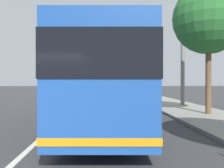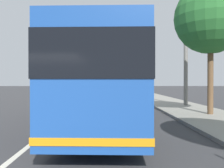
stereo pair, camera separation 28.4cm
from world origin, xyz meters
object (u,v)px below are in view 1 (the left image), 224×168
car_behind_bus (106,88)px  car_ahead_same_lane (65,91)px  car_oncoming (85,87)px  coach_bus (107,80)px  roadside_tree_mid_block (209,19)px  car_side_street (75,88)px  utility_pole (183,63)px

car_behind_bus → car_ahead_same_lane: bearing=158.7°
car_ahead_same_lane → car_behind_bus: bearing=157.0°
car_behind_bus → car_oncoming: 10.94m
coach_bus → roadside_tree_mid_block: bearing=-71.5°
car_side_street → utility_pole: bearing=21.0°
car_ahead_same_lane → car_behind_bus: size_ratio=0.99×
car_side_street → car_ahead_same_lane: bearing=-0.8°
coach_bus → utility_pole: utility_pole is taller
coach_bus → car_oncoming: coach_bus is taller
car_side_street → car_oncoming: 11.86m
car_side_street → car_oncoming: size_ratio=0.96×
car_ahead_same_lane → utility_pole: bearing=35.7°
car_ahead_same_lane → car_oncoming: (24.16, -0.70, -0.04)m
car_ahead_same_lane → car_behind_bus: car_behind_bus is taller
car_oncoming → roadside_tree_mid_block: bearing=11.3°
car_side_street → utility_pole: 27.36m
car_ahead_same_lane → utility_pole: utility_pole is taller
car_behind_bus → coach_bus: bearing=177.9°
roadside_tree_mid_block → utility_pole: bearing=-3.0°
coach_bus → car_ahead_same_lane: 19.79m
coach_bus → car_ahead_same_lane: size_ratio=2.74×
car_oncoming → coach_bus: bearing=4.0°
coach_bus → utility_pole: (6.33, -5.56, 1.29)m
car_behind_bus → roadside_tree_mid_block: 32.51m
utility_pole → car_behind_bus: bearing=10.6°
car_ahead_same_lane → car_oncoming: 24.17m
car_ahead_same_lane → car_side_street: bearing=177.7°
coach_bus → car_side_street: 31.91m
car_side_street → utility_pole: utility_pole is taller
coach_bus → car_side_street: coach_bus is taller
coach_bus → car_behind_bus: bearing=1.6°
car_ahead_same_lane → car_oncoming: car_ahead_same_lane is taller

